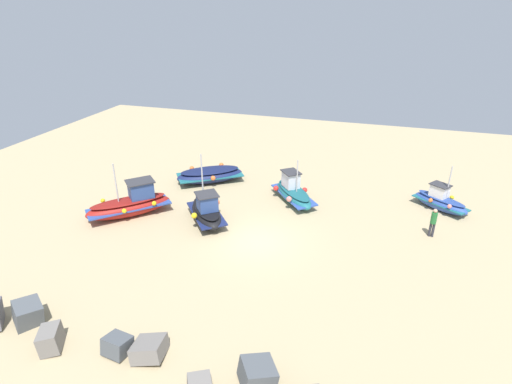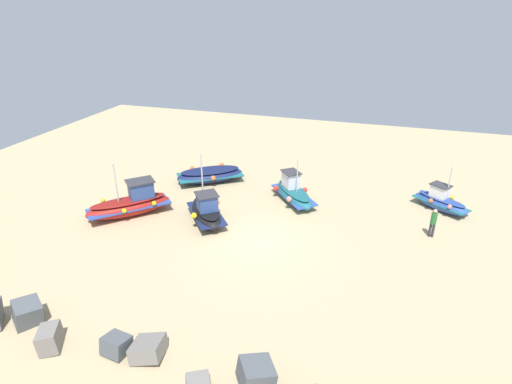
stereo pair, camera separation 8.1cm
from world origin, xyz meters
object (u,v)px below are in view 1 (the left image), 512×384
object	(u,v)px
fishing_boat_0	(130,204)
fishing_boat_1	(206,212)
fishing_boat_3	(210,175)
fishing_boat_4	(293,192)
fishing_boat_2	(440,201)
person_walking	(433,221)

from	to	relation	value
fishing_boat_0	fishing_boat_1	world-z (taller)	fishing_boat_1
fishing_boat_0	fishing_boat_1	xyz separation A→B (m)	(-4.77, -0.53, -0.04)
fishing_boat_3	fishing_boat_4	size ratio (longest dim) A/B	1.23
fishing_boat_2	fishing_boat_4	distance (m)	9.20
fishing_boat_3	person_walking	size ratio (longest dim) A/B	2.96
fishing_boat_4	fishing_boat_2	bearing A→B (deg)	-119.65
fishing_boat_4	person_walking	size ratio (longest dim) A/B	2.41
fishing_boat_1	fishing_boat_2	distance (m)	14.55
fishing_boat_4	fishing_boat_3	bearing A→B (deg)	38.54
fishing_boat_2	fishing_boat_4	world-z (taller)	fishing_boat_4
fishing_boat_0	person_walking	world-z (taller)	fishing_boat_0
person_walking	fishing_boat_1	bearing A→B (deg)	106.11
fishing_boat_0	fishing_boat_2	xyz separation A→B (m)	(-18.10, -6.36, -0.14)
fishing_boat_2	fishing_boat_4	size ratio (longest dim) A/B	0.86
fishing_boat_4	fishing_boat_0	bearing A→B (deg)	78.68
fishing_boat_0	fishing_boat_2	world-z (taller)	fishing_boat_0
fishing_boat_0	fishing_boat_1	distance (m)	4.80
fishing_boat_3	fishing_boat_4	distance (m)	6.59
fishing_boat_3	fishing_boat_4	xyz separation A→B (m)	(-6.44, 1.38, 0.09)
fishing_boat_0	fishing_boat_4	bearing A→B (deg)	-16.99
fishing_boat_0	fishing_boat_3	size ratio (longest dim) A/B	0.95
fishing_boat_1	fishing_boat_4	bearing A→B (deg)	96.42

